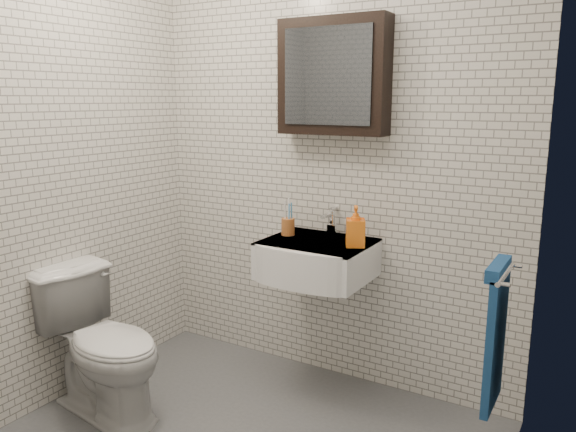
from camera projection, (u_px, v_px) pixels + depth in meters
The scene contains 8 objects.
room_shell at pixel (217, 130), 2.21m from camera, with size 2.22×2.02×2.51m.
washbasin at pixel (314, 260), 2.95m from camera, with size 0.55×0.50×0.20m.
faucet at pixel (331, 223), 3.08m from camera, with size 0.06×0.20×0.15m.
mirror_cabinet at pixel (333, 77), 2.92m from camera, with size 0.60×0.15×0.60m.
towel_rail at pixel (496, 330), 2.14m from camera, with size 0.09×0.30×0.58m.
toothbrush_cup at pixel (288, 226), 3.09m from camera, with size 0.08×0.08×0.20m.
soap_bottle at pixel (356, 226), 2.84m from camera, with size 0.09×0.10×0.21m, color orange.
toilet at pixel (104, 344), 2.83m from camera, with size 0.42×0.73×0.74m, color white.
Camera 1 is at (1.38, -1.78, 1.59)m, focal length 35.00 mm.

